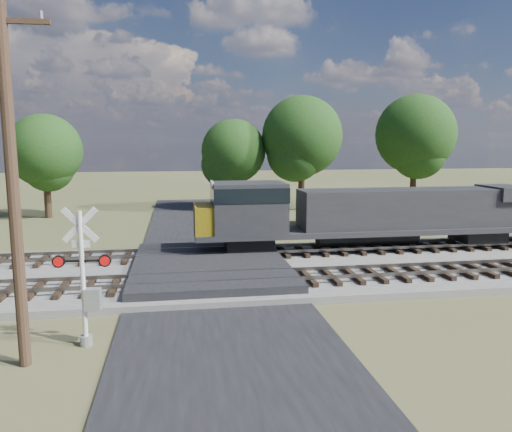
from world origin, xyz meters
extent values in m
plane|color=#454E2A|center=(0.00, 0.00, 0.00)|extent=(160.00, 160.00, 0.00)
cube|color=gray|center=(10.00, 0.50, 0.15)|extent=(140.00, 10.00, 0.30)
cube|color=black|center=(0.00, 0.00, 0.04)|extent=(7.00, 60.00, 0.08)
cube|color=#262628|center=(0.00, 0.50, 0.32)|extent=(7.00, 9.00, 0.62)
cube|color=black|center=(2.00, -2.00, 0.39)|extent=(44.00, 2.60, 0.18)
cube|color=#5C574F|center=(10.00, -2.72, 0.55)|extent=(140.00, 0.08, 0.15)
cube|color=#5C574F|center=(10.00, -1.28, 0.55)|extent=(140.00, 0.08, 0.15)
cube|color=black|center=(2.00, 3.00, 0.39)|extent=(44.00, 2.60, 0.18)
cube|color=#5C574F|center=(10.00, 2.28, 0.55)|extent=(140.00, 0.08, 0.15)
cube|color=#5C574F|center=(10.00, 3.72, 0.55)|extent=(140.00, 0.08, 0.15)
cylinder|color=silver|center=(-4.27, -7.04, 2.07)|extent=(0.14, 0.14, 4.13)
cylinder|color=#939799|center=(-4.27, -7.04, 0.15)|extent=(0.37, 0.37, 0.31)
cube|color=silver|center=(-4.27, -7.04, 3.72)|extent=(1.08, 0.13, 1.08)
cube|color=silver|center=(-4.27, -7.04, 3.72)|extent=(1.08, 0.13, 1.08)
cube|color=silver|center=(-4.27, -7.04, 3.15)|extent=(0.52, 0.07, 0.23)
cube|color=black|center=(-4.27, -7.04, 2.63)|extent=(1.65, 0.19, 0.06)
cylinder|color=red|center=(-4.94, -6.98, 2.63)|extent=(0.38, 0.13, 0.37)
cylinder|color=red|center=(-3.60, -7.09, 2.63)|extent=(0.38, 0.13, 0.37)
cube|color=#939799|center=(-4.01, -7.06, 1.45)|extent=(0.49, 0.35, 0.67)
cylinder|color=silver|center=(3.83, 6.74, 1.88)|extent=(0.13, 0.13, 3.76)
cylinder|color=#939799|center=(3.83, 6.74, 0.14)|extent=(0.34, 0.34, 0.28)
cube|color=silver|center=(3.83, 6.74, 3.39)|extent=(0.98, 0.17, 0.98)
cube|color=silver|center=(3.83, 6.74, 3.39)|extent=(0.98, 0.17, 0.98)
cube|color=silver|center=(3.83, 6.74, 2.87)|extent=(0.47, 0.09, 0.21)
cube|color=black|center=(3.83, 6.74, 2.40)|extent=(1.50, 0.26, 0.06)
cylinder|color=red|center=(4.44, 6.82, 2.40)|extent=(0.35, 0.14, 0.34)
cylinder|color=red|center=(3.23, 6.66, 2.40)|extent=(0.35, 0.14, 0.34)
cube|color=#939799|center=(3.60, 6.71, 1.32)|extent=(0.46, 0.34, 0.61)
cylinder|color=#392819|center=(-5.69, -8.17, 4.89)|extent=(0.33, 0.33, 9.78)
cube|color=#392819|center=(-5.69, -8.17, 9.13)|extent=(2.39, 0.19, 0.13)
cube|color=#40281B|center=(9.49, 11.89, 1.23)|extent=(3.57, 3.57, 2.46)
cube|color=#313133|center=(9.49, 11.89, 2.54)|extent=(3.92, 3.92, 0.18)
cylinder|color=black|center=(-11.71, 19.81, 2.07)|extent=(0.56, 0.56, 4.14)
sphere|color=#153711|center=(-11.71, 19.81, 5.38)|extent=(5.79, 5.79, 5.79)
cylinder|color=black|center=(3.55, 21.93, 2.01)|extent=(0.56, 0.56, 4.03)
sphere|color=#153711|center=(3.55, 21.93, 5.24)|extent=(5.64, 5.64, 5.64)
cylinder|color=black|center=(9.49, 20.99, 2.52)|extent=(0.56, 0.56, 5.03)
sphere|color=#153711|center=(9.49, 20.99, 6.55)|extent=(7.05, 7.05, 7.05)
cylinder|color=black|center=(20.24, 21.31, 2.59)|extent=(0.56, 0.56, 5.18)
sphere|color=#153711|center=(20.24, 21.31, 6.73)|extent=(7.25, 7.25, 7.25)
camera|label=1|loc=(-1.43, -22.05, 6.17)|focal=35.00mm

